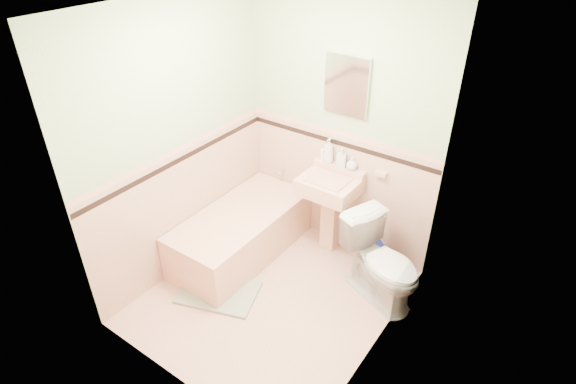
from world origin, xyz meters
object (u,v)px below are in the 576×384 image
Objects in this scene: bathtub at (241,234)px; medicine_cabinet at (347,85)px; soap_bottle_right at (352,164)px; shoe at (209,277)px; toilet at (383,263)px; soap_bottle_mid at (341,157)px; bucket at (371,257)px; soap_bottle_left at (329,151)px; sink at (328,216)px.

medicine_cabinet is (0.68, 0.74, 1.47)m from bathtub.
soap_bottle_right is (0.13, -0.03, -0.73)m from medicine_cabinet.
bathtub reaches higher than shoe.
bathtub is 1.92× the size of toilet.
toilet is (0.61, -0.47, -0.58)m from soap_bottle_right.
soap_bottle_mid is 1.47× the size of soap_bottle_right.
soap_bottle_mid is 1.06m from toilet.
bucket is (0.50, -0.21, -1.56)m from medicine_cabinet.
soap_bottle_mid is at bearing -66.27° from medicine_cabinet.
medicine_cabinet is 4.05× the size of soap_bottle_right.
bathtub is 1.31m from soap_bottle_right.
bathtub is 1.78m from medicine_cabinet.
soap_bottle_left reaches higher than soap_bottle_mid.
shoe is (-0.77, -1.24, -0.91)m from soap_bottle_right.
soap_bottle_mid is at bearing 45.69° from bathtub.
soap_bottle_left reaches higher than sink.
toilet reaches higher than shoe.
soap_bottle_mid is (0.69, 0.71, 0.78)m from bathtub.
medicine_cabinet is at bearing 75.86° from shoe.
soap_bottle_right is 1.72m from shoe.
bathtub is 1.77× the size of sink.
bathtub is at bearing -134.31° from soap_bottle_mid.
bucket reaches higher than shoe.
bathtub is 1.30m from bucket.
sink is 3.37× the size of soap_bottle_left.
soap_bottle_left is at bearing 163.96° from bucket.
bathtub is at bearing -132.58° from medicine_cabinet.
soap_bottle_right is at bearing 0.00° from soap_bottle_left.
soap_bottle_left reaches higher than soap_bottle_right.
soap_bottle_right reaches higher than bucket.
bathtub is at bearing -155.85° from bucket.
soap_bottle_right is 0.97m from toilet.
soap_bottle_mid is (0.01, 0.18, 0.58)m from sink.
bathtub is 2.82× the size of medicine_cabinet.
bucket is (0.37, -0.18, -0.83)m from soap_bottle_right.
bathtub is at bearing -138.65° from soap_bottle_right.
medicine_cabinet is 2.11× the size of soap_bottle_left.
soap_bottle_mid reaches higher than sink.
shoe is at bearing -121.97° from soap_bottle_right.
soap_bottle_right is (0.81, 0.71, 0.75)m from bathtub.
sink is at bearing 91.06° from toilet.
soap_bottle_mid reaches higher than toilet.
medicine_cabinet reaches higher than soap_bottle_right.
toilet is (1.42, 0.24, 0.17)m from bathtub.
medicine_cabinet is (0.00, 0.21, 1.28)m from sink.
soap_bottle_left is 1.92× the size of soap_bottle_right.
bathtub is at bearing 106.52° from shoe.
toilet is at bearing -32.85° from soap_bottle_mid.
sink is 5.05× the size of shoe.
medicine_cabinet is 2.17m from shoe.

